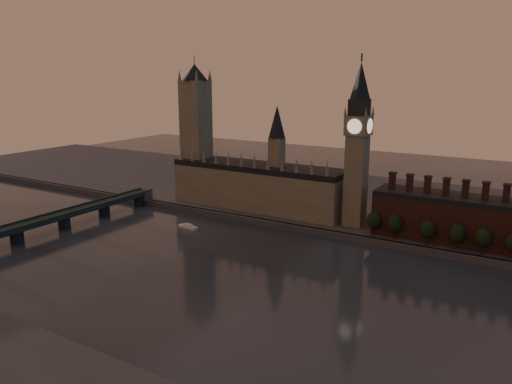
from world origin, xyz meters
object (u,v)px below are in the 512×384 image
at_px(victoria_tower, 196,128).
at_px(big_ben, 358,143).
at_px(river_boat, 188,227).
at_px(westminster_bridge, 37,225).

relative_size(victoria_tower, big_ben, 1.01).
height_order(victoria_tower, big_ben, victoria_tower).
distance_m(big_ben, river_boat, 121.67).
relative_size(big_ben, river_boat, 7.40).
relative_size(westminster_bridge, river_boat, 13.83).
relative_size(victoria_tower, westminster_bridge, 0.54).
relative_size(big_ben, westminster_bridge, 0.54).
xyz_separation_m(victoria_tower, big_ben, (130.00, -5.00, -2.26)).
distance_m(victoria_tower, westminster_bridge, 133.21).
bearing_deg(big_ben, river_boat, -151.85).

